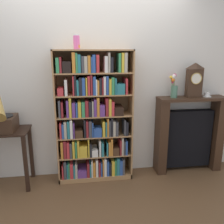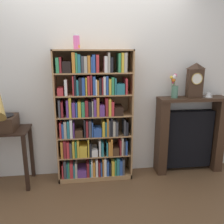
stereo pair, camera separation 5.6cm
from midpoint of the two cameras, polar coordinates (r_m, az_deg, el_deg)
name	(u,v)px [view 1 (the left image)]	position (r m, az deg, el deg)	size (l,w,h in m)	color
ground_plane	(96,180)	(3.39, -4.32, -15.93)	(7.84, 6.40, 0.02)	brown
wall_back	(101,81)	(3.23, -3.12, 7.34)	(4.84, 0.08, 2.60)	silver
bookshelf	(93,121)	(3.13, -5.03, -2.13)	(0.98, 0.30, 1.71)	#A87A4C
cup_stack	(77,42)	(2.97, -9.01, 16.20)	(0.08, 0.08, 0.17)	pink
side_table_left	(5,146)	(3.30, -24.51, -7.33)	(0.59, 0.42, 0.75)	black
gramophone	(0,113)	(3.11, -25.67, -0.28)	(0.31, 0.51, 0.57)	#382316
fireplace_mantel	(188,135)	(3.60, 17.33, -5.16)	(0.95, 0.26, 1.08)	#382316
mantel_clock	(194,80)	(3.40, 18.57, 7.22)	(0.20, 0.11, 0.46)	#382316
flower_vase	(174,87)	(3.31, 14.05, 5.86)	(0.13, 0.13, 0.32)	#4C7A60
teacup_with_saucer	(207,95)	(3.53, 21.30, 3.87)	(0.12, 0.12, 0.06)	white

